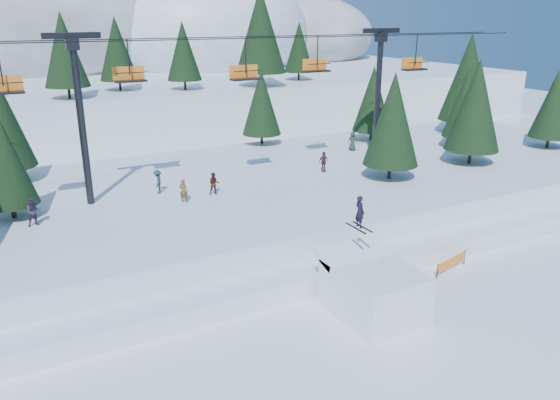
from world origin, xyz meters
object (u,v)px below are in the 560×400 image
chairlift (232,84)px  jump_kicker (373,289)px  banner_near (452,262)px  banner_far (459,245)px

chairlift → jump_kicker: bearing=-88.6°
banner_near → banner_far: 2.75m
banner_near → banner_far: same height
jump_kicker → banner_near: 6.97m
jump_kicker → chairlift: 17.58m
banner_near → banner_far: bearing=36.7°
banner_near → chairlift: bearing=116.8°
jump_kicker → banner_near: size_ratio=1.99×
chairlift → banner_near: (7.11, -14.05, -8.78)m
jump_kicker → banner_far: 9.55m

